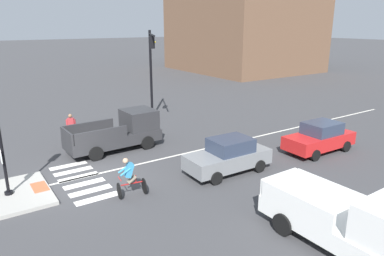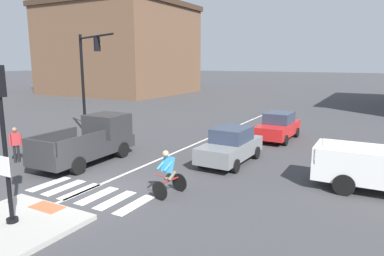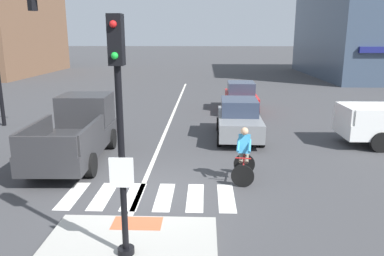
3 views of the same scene
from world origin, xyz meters
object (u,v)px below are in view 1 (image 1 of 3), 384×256
at_px(cyclist, 130,176).
at_px(pedestrian_at_curb_left, 71,125).
at_px(pickup_truck_charcoal_westbound_near, 121,132).
at_px(traffic_light_mast, 151,62).
at_px(car_red_eastbound_far, 320,137).
at_px(pickup_truck_white_cross_right, 354,225).
at_px(car_grey_eastbound_mid, 228,156).

xyz_separation_m(cyclist, pedestrian_at_curb_left, (-8.47, 0.08, 0.11)).
bearing_deg(pickup_truck_charcoal_westbound_near, traffic_light_mast, 135.59).
bearing_deg(car_red_eastbound_far, pickup_truck_white_cross_right, -46.98).
height_order(car_red_eastbound_far, pickup_truck_charcoal_westbound_near, pickup_truck_charcoal_westbound_near).
relative_size(car_red_eastbound_far, pickup_truck_charcoal_westbound_near, 0.80).
bearing_deg(pickup_truck_charcoal_westbound_near, car_red_eastbound_far, 53.56).
distance_m(traffic_light_mast, pickup_truck_white_cross_right, 17.63).
relative_size(pickup_truck_charcoal_westbound_near, cyclist, 3.07).
bearing_deg(car_grey_eastbound_mid, cyclist, -93.22).
distance_m(car_red_eastbound_far, car_grey_eastbound_mid, 5.95).
bearing_deg(cyclist, pickup_truck_white_cross_right, 29.01).
bearing_deg(traffic_light_mast, pedestrian_at_curb_left, -76.57).
bearing_deg(pickup_truck_charcoal_westbound_near, pedestrian_at_curb_left, -145.85).
height_order(car_grey_eastbound_mid, pickup_truck_white_cross_right, pickup_truck_white_cross_right).
xyz_separation_m(pickup_truck_white_cross_right, pickup_truck_charcoal_westbound_near, (-12.82, -1.98, 0.00)).
xyz_separation_m(traffic_light_mast, car_grey_eastbound_mid, (10.23, -1.42, -3.36)).
xyz_separation_m(traffic_light_mast, car_red_eastbound_far, (10.84, 4.50, -3.36)).
height_order(traffic_light_mast, cyclist, traffic_light_mast).
relative_size(traffic_light_mast, pickup_truck_charcoal_westbound_near, 1.22).
height_order(car_red_eastbound_far, cyclist, cyclist).
xyz_separation_m(car_red_eastbound_far, pedestrian_at_curb_left, (-9.35, -10.72, 0.17)).
xyz_separation_m(car_red_eastbound_far, pickup_truck_charcoal_westbound_near, (-6.48, -8.77, 0.17)).
xyz_separation_m(traffic_light_mast, pedestrian_at_curb_left, (1.49, -6.22, -3.18)).
bearing_deg(pedestrian_at_curb_left, pickup_truck_white_cross_right, 14.05).
bearing_deg(car_red_eastbound_far, pickup_truck_charcoal_westbound_near, -126.44).
distance_m(cyclist, pedestrian_at_curb_left, 8.47).
distance_m(pickup_truck_white_cross_right, pedestrian_at_curb_left, 16.18).
distance_m(traffic_light_mast, car_grey_eastbound_mid, 10.86).
distance_m(car_red_eastbound_far, pickup_truck_white_cross_right, 9.30).
bearing_deg(car_grey_eastbound_mid, traffic_light_mast, 172.12).
bearing_deg(car_grey_eastbound_mid, pickup_truck_charcoal_westbound_near, -154.03).
relative_size(traffic_light_mast, cyclist, 3.76).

